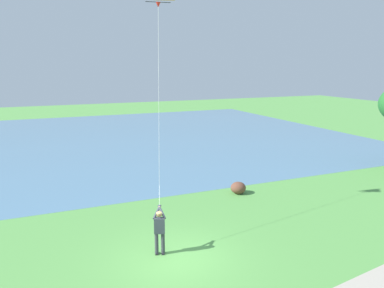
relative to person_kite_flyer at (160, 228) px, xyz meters
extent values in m
plane|color=#569947|center=(0.59, 0.40, -1.05)|extent=(120.00, 120.00, 0.00)
cube|color=teal|center=(-23.91, 4.40, -1.04)|extent=(36.00, 44.00, 0.01)
cube|color=#232328|center=(-0.04, -0.11, -1.02)|extent=(0.26, 0.18, 0.06)
cylinder|color=#383842|center=(-0.02, -0.12, -0.60)|extent=(0.14, 0.14, 0.82)
cube|color=#232328|center=(0.04, 0.11, -1.02)|extent=(0.26, 0.18, 0.06)
cylinder|color=#383842|center=(0.06, 0.11, -0.60)|extent=(0.14, 0.14, 0.82)
cube|color=#333842|center=(0.02, -0.01, 0.11)|extent=(0.34, 0.45, 0.60)
sphere|color=#996B4C|center=(0.02, -0.01, 0.57)|extent=(0.22, 0.22, 0.22)
ellipsoid|color=tan|center=(0.03, -0.01, 0.61)|extent=(0.29, 0.29, 0.13)
cylinder|color=#333842|center=(-0.22, -0.02, 0.56)|extent=(0.44, 0.48, 0.43)
cylinder|color=#333842|center=(-0.16, 0.15, 0.56)|extent=(0.56, 0.18, 0.43)
sphere|color=#996B4C|center=(-0.34, 0.12, 0.69)|extent=(0.10, 0.10, 0.10)
cone|color=red|center=(-3.41, 1.23, 8.49)|extent=(0.22, 0.22, 0.22)
cylinder|color=black|center=(-3.41, 1.23, 8.60)|extent=(0.14, 1.08, 0.02)
cylinder|color=silver|center=(-1.87, 0.67, 4.57)|extent=(3.08, 1.12, 7.75)
ellipsoid|color=brown|center=(-4.84, 6.21, -0.71)|extent=(0.83, 0.86, 0.67)
camera|label=1|loc=(12.56, -4.05, 5.97)|focal=35.15mm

